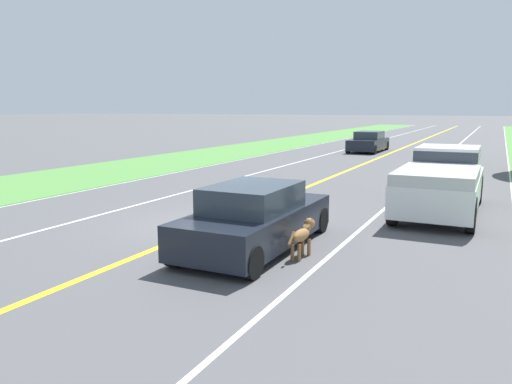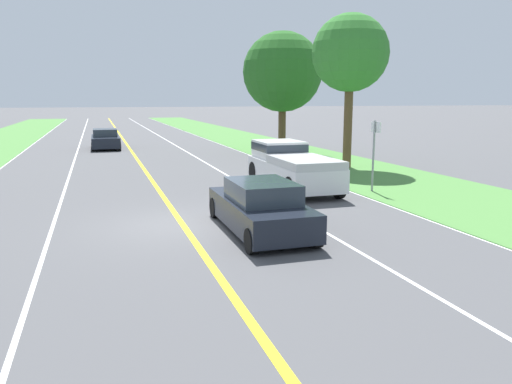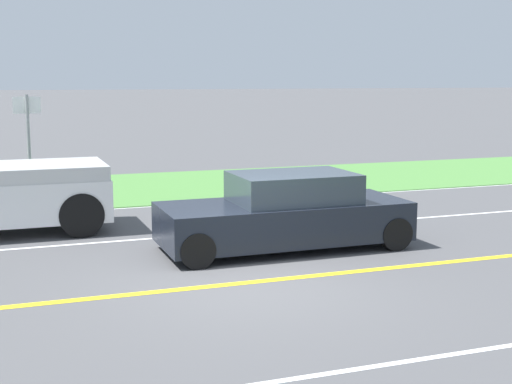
{
  "view_description": "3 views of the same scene",
  "coord_description": "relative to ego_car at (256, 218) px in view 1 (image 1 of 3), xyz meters",
  "views": [
    {
      "loc": [
        6.41,
        -10.62,
        2.96
      ],
      "look_at": [
        1.63,
        -0.79,
        1.11
      ],
      "focal_mm": 35.0,
      "sensor_mm": 36.0,
      "label": 1
    },
    {
      "loc": [
        -2.18,
        -13.68,
        3.52
      ],
      "look_at": [
        1.82,
        -1.13,
        1.04
      ],
      "focal_mm": 35.0,
      "sensor_mm": 36.0,
      "label": 2
    },
    {
      "loc": [
        -9.93,
        3.54,
        3.08
      ],
      "look_at": [
        2.64,
        -1.02,
        0.95
      ],
      "focal_mm": 50.0,
      "sensor_mm": 36.0,
      "label": 3
    }
  ],
  "objects": [
    {
      "name": "lane_edge_line_left",
      "position": [
        -8.88,
        1.33,
        -0.64
      ],
      "size": [
        0.14,
        160.0,
        0.01
      ],
      "primitive_type": "cube",
      "color": "white",
      "rests_on": "ground"
    },
    {
      "name": "centre_divider_line",
      "position": [
        -1.88,
        1.33,
        -0.64
      ],
      "size": [
        0.18,
        160.0,
        0.01
      ],
      "primitive_type": "cube",
      "color": "yellow",
      "rests_on": "ground"
    },
    {
      "name": "pickup_truck",
      "position": [
        3.15,
        5.79,
        0.28
      ],
      "size": [
        2.05,
        5.49,
        1.79
      ],
      "color": "silver",
      "rests_on": "ground"
    },
    {
      "name": "dog",
      "position": [
        1.14,
        -0.15,
        -0.18
      ],
      "size": [
        0.28,
        1.15,
        0.76
      ],
      "rotation": [
        0.0,
        0.0,
        -0.08
      ],
      "color": "olive",
      "rests_on": "ground"
    },
    {
      "name": "lane_dash_oncoming",
      "position": [
        -5.38,
        1.33,
        -0.64
      ],
      "size": [
        0.1,
        160.0,
        0.01
      ],
      "primitive_type": "cube",
      "color": "white",
      "rests_on": "ground"
    },
    {
      "name": "ego_car",
      "position": [
        0.0,
        0.0,
        0.0
      ],
      "size": [
        1.83,
        4.5,
        1.39
      ],
      "color": "black",
      "rests_on": "ground"
    },
    {
      "name": "lane_dash_same_dir",
      "position": [
        1.62,
        1.33,
        -0.64
      ],
      "size": [
        0.1,
        160.0,
        0.01
      ],
      "primitive_type": "cube",
      "color": "white",
      "rests_on": "ground"
    },
    {
      "name": "ground_plane",
      "position": [
        -1.88,
        1.33,
        -0.64
      ],
      "size": [
        400.0,
        400.0,
        0.0
      ],
      "primitive_type": "plane",
      "color": "#4C4C4F"
    },
    {
      "name": "oncoming_car",
      "position": [
        -3.49,
        24.82,
        0.0
      ],
      "size": [
        1.93,
        4.73,
        1.38
      ],
      "rotation": [
        0.0,
        0.0,
        3.14
      ],
      "color": "black",
      "rests_on": "ground"
    }
  ]
}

